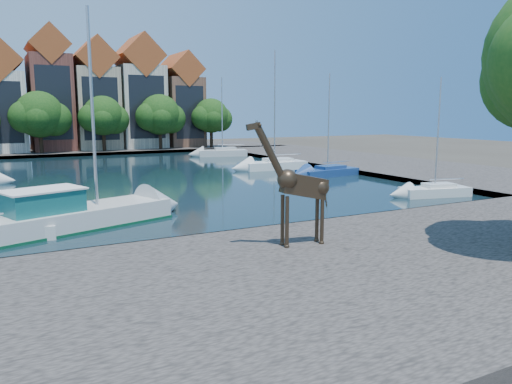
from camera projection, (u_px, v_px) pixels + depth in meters
ground at (275, 234)px, 23.95m from camera, size 160.00×160.00×0.00m
water_basin at (142, 177)px, 44.88m from camera, size 38.00×50.00×0.08m
near_quay at (374, 270)px, 17.81m from camera, size 50.00×14.00×0.50m
far_quay at (83, 150)px, 72.76m from camera, size 60.00×16.00×0.50m
right_quay at (360, 162)px, 56.41m from camera, size 14.00×52.00×0.50m
townhouse_center at (50, 93)px, 69.61m from camera, size 5.44×9.18×16.93m
townhouse_east_inner at (95, 99)px, 72.49m from camera, size 5.94×9.18×15.79m
townhouse_east_mid at (139, 97)px, 75.44m from camera, size 6.43×9.18×16.65m
townhouse_east_end at (180, 104)px, 78.60m from camera, size 5.44×9.18×14.43m
far_tree_mid_west at (40, 116)px, 64.44m from camera, size 7.80×6.00×8.00m
far_tree_mid_east at (104, 117)px, 68.16m from camera, size 7.02×5.40×7.52m
far_tree_east at (161, 116)px, 71.84m from camera, size 7.54×5.80×7.84m
far_tree_far_east at (212, 117)px, 75.56m from camera, size 6.76×5.20×7.36m
giraffe_statue at (298, 185)px, 19.82m from camera, size 3.47×0.76×4.95m
motorsailer at (71, 212)px, 24.61m from camera, size 9.85×5.73×10.83m
sailboat_right_a at (435, 189)px, 34.29m from camera, size 5.03×2.76×8.04m
sailboat_right_b at (328, 170)px, 45.13m from camera, size 6.16×2.75×9.11m
sailboat_right_c at (274, 163)px, 50.38m from camera, size 6.60×2.59×11.70m
sailboat_right_d at (222, 151)px, 65.43m from camera, size 6.59×3.73×10.17m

